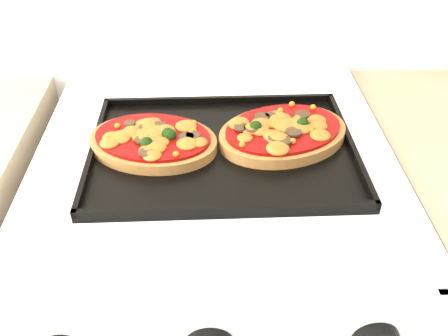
{
  "coord_description": "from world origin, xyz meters",
  "views": [
    {
      "loc": [
        0.03,
        1.03,
        1.38
      ],
      "look_at": [
        0.05,
        1.64,
        0.92
      ],
      "focal_mm": 40.0,
      "sensor_mm": 36.0,
      "label": 1
    }
  ],
  "objects_px": {
    "baking_tray": "(223,148)",
    "pizza_right": "(283,132)",
    "stove": "(217,319)",
    "pizza_left": "(153,140)"
  },
  "relations": [
    {
      "from": "stove",
      "to": "pizza_right",
      "type": "relative_size",
      "value": 4.19
    },
    {
      "from": "baking_tray",
      "to": "pizza_right",
      "type": "bearing_deg",
      "value": 13.6
    },
    {
      "from": "pizza_left",
      "to": "pizza_right",
      "type": "relative_size",
      "value": 0.96
    },
    {
      "from": "pizza_left",
      "to": "pizza_right",
      "type": "distance_m",
      "value": 0.21
    },
    {
      "from": "pizza_left",
      "to": "baking_tray",
      "type": "bearing_deg",
      "value": -5.16
    },
    {
      "from": "stove",
      "to": "pizza_right",
      "type": "distance_m",
      "value": 0.49
    },
    {
      "from": "pizza_right",
      "to": "stove",
      "type": "bearing_deg",
      "value": -174.38
    },
    {
      "from": "baking_tray",
      "to": "pizza_left",
      "type": "height_order",
      "value": "pizza_left"
    },
    {
      "from": "pizza_right",
      "to": "pizza_left",
      "type": "bearing_deg",
      "value": -176.06
    },
    {
      "from": "stove",
      "to": "pizza_left",
      "type": "distance_m",
      "value": 0.49
    }
  ]
}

